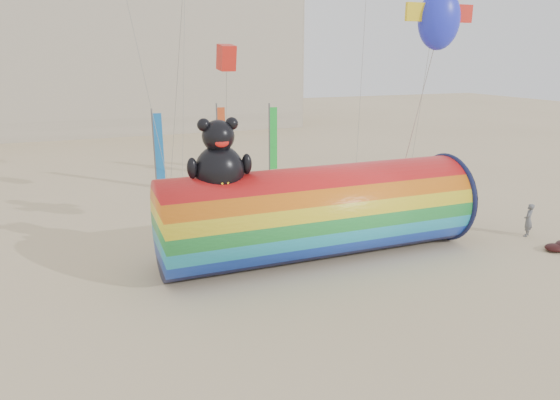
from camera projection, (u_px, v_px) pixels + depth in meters
name	position (u px, v px, depth m)	size (l,w,h in m)	color
ground	(282.00, 266.00, 20.69)	(160.00, 160.00, 0.00)	#CCB58C
hotel_building	(27.00, 38.00, 54.77)	(60.40, 15.40, 20.60)	#B7AD99
windsock_assembly	(318.00, 210.00, 21.27)	(13.59, 4.14, 6.26)	red
kite_handler	(528.00, 220.00, 23.94)	(0.59, 0.39, 1.62)	slate
festival_banners	(219.00, 142.00, 34.81)	(8.95, 2.36, 5.20)	#59595E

